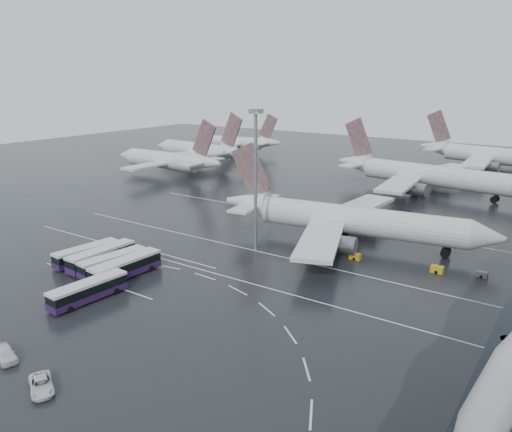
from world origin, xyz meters
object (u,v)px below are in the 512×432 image
Objects in this scene: van_curve_a at (41,385)px; floodlight_mast at (256,164)px; jet_remote_west at (169,161)px; bus_row_near_c at (113,262)px; bus_row_near_b at (101,256)px; gse_cart_belly_d at (482,274)px; airliner_gate_b at (424,175)px; gse_cart_belly_c at (355,256)px; airliner_gate_c at (495,156)px; jet_remote_far at (239,143)px; bus_row_far_c at (88,290)px; van_curve_b at (5,354)px; bus_row_near_d at (126,267)px; bus_row_near_a at (87,253)px; jet_remote_mid at (200,151)px; gse_cart_belly_a at (437,269)px; airliner_main at (346,220)px.

floodlight_mast is at bearing 35.27° from van_curve_a.
bus_row_near_c is (54.61, -71.34, -3.55)m from jet_remote_west.
bus_row_near_b is 0.49× the size of floodlight_mast.
bus_row_near_c reaches higher than gse_cart_belly_d.
airliner_gate_b reaches higher than gse_cart_belly_c.
jet_remote_far is (-104.26, -17.48, -0.66)m from airliner_gate_c.
van_curve_b is at bearing -157.81° from bus_row_far_c.
jet_remote_far reaches higher than van_curve_b.
airliner_gate_c reaches higher than bus_row_near_d.
jet_remote_west is 118.99m from van_curve_b.
floodlight_mast is at bearing -37.40° from bus_row_near_a.
jet_remote_far is 174.29m from van_curve_b.
bus_row_near_a is 0.95× the size of bus_row_near_b.
bus_row_near_d is at bearing 129.06° from jet_remote_mid.
floodlight_mast reaches higher than van_curve_b.
van_curve_b is 2.67× the size of gse_cart_belly_d.
gse_cart_belly_a is 1.18× the size of gse_cart_belly_d.
bus_row_far_c is (-20.93, -105.78, -3.56)m from airliner_gate_b.
bus_row_near_d is 0.50× the size of floodlight_mast.
airliner_gate_c reaches higher than jet_remote_mid.
van_curve_b is (-26.46, -173.40, -4.49)m from airliner_gate_c.
jet_remote_far is 3.16× the size of bus_row_far_c.
gse_cart_belly_c is at bearing -41.38° from bus_row_near_d.
gse_cart_belly_a is at bearing -53.88° from bus_row_near_a.
van_curve_a is at bearing -128.02° from bus_row_near_a.
bus_row_far_c is (6.47, -10.39, 0.00)m from bus_row_near_c.
jet_remote_west reaches higher than bus_row_near_a.
airliner_gate_c reaches higher than jet_remote_west.
gse_cart_belly_c is (12.25, 58.81, -0.16)m from van_curve_a.
jet_remote_mid is at bearing -172.61° from airliner_gate_b.
airliner_main is 1.42× the size of jet_remote_far.
jet_remote_mid is 23.28× the size of gse_cart_belly_c.
bus_row_near_c is at bearing 39.19° from van_curve_b.
airliner_gate_c reaches higher than bus_row_near_c.
floodlight_mast is (2.86, 51.09, 16.84)m from van_curve_b.
bus_row_near_a reaches higher than gse_cart_belly_a.
airliner_gate_b is (-0.45, 56.96, 0.31)m from airliner_main.
bus_row_near_c is at bearing -97.20° from bus_row_near_b.
jet_remote_west reaches higher than bus_row_near_b.
floodlight_mast reaches higher than gse_cart_belly_a.
bus_row_near_d is 2.77× the size of van_curve_b.
airliner_gate_b reaches higher than airliner_main.
bus_row_near_d is 55.50m from gse_cart_belly_a.
airliner_gate_c reaches higher than bus_row_near_b.
airliner_main is at bearing 172.47° from gse_cart_belly_d.
gse_cart_belly_d is at bearing -58.15° from airliner_gate_b.
floodlight_mast reaches higher than gse_cart_belly_d.
van_curve_b is 75.79m from gse_cart_belly_d.
jet_remote_mid is 112.08m from bus_row_near_c.
gse_cart_belly_a is (42.09, 42.84, -1.15)m from bus_row_far_c.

